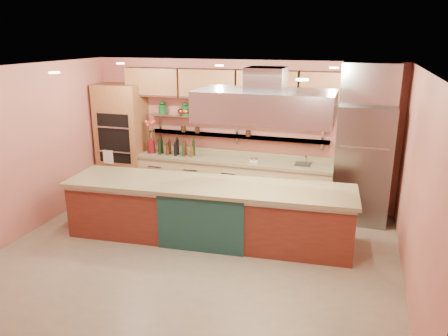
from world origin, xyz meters
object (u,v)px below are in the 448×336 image
(island, at_px, (208,211))
(copper_kettle, at_px, (182,111))
(kitchen_scale, at_px, (254,159))
(refrigerator, at_px, (363,165))
(flower_vase, at_px, (151,146))
(green_canister, at_px, (201,111))

(island, bearing_deg, copper_kettle, 119.34)
(island, relative_size, copper_kettle, 27.75)
(kitchen_scale, bearing_deg, refrigerator, -22.41)
(refrigerator, bearing_deg, flower_vase, 179.86)
(green_canister, bearing_deg, refrigerator, -4.23)
(kitchen_scale, bearing_deg, flower_vase, 157.88)
(flower_vase, height_order, copper_kettle, copper_kettle)
(refrigerator, height_order, green_canister, refrigerator)
(flower_vase, relative_size, copper_kettle, 1.74)
(flower_vase, bearing_deg, island, -41.11)
(flower_vase, distance_m, kitchen_scale, 2.16)
(refrigerator, height_order, island, refrigerator)
(refrigerator, distance_m, green_canister, 3.21)
(flower_vase, xyz_separation_m, green_canister, (1.02, 0.22, 0.74))
(island, distance_m, flower_vase, 2.44)
(flower_vase, bearing_deg, copper_kettle, 20.03)
(refrigerator, bearing_deg, copper_kettle, 176.27)
(flower_vase, relative_size, kitchen_scale, 1.85)
(flower_vase, bearing_deg, refrigerator, -0.14)
(refrigerator, xyz_separation_m, kitchen_scale, (-1.97, 0.01, -0.08))
(kitchen_scale, relative_size, green_canister, 0.78)
(green_canister, bearing_deg, kitchen_scale, -10.89)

